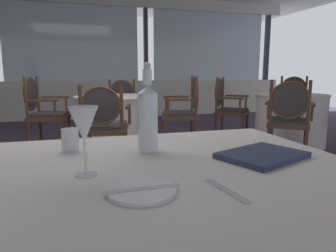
{
  "coord_description": "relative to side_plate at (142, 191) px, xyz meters",
  "views": [
    {
      "loc": [
        0.02,
        -2.93,
        1.03
      ],
      "look_at": [
        0.33,
        -1.9,
        0.84
      ],
      "focal_mm": 33.0,
      "sensor_mm": 36.0,
      "label": 1
    }
  ],
  "objects": [
    {
      "name": "butter_knife",
      "position": [
        0.0,
        0.0,
        0.01
      ],
      "size": [
        0.2,
        0.02,
        0.0
      ],
      "primitive_type": "cube",
      "rotation": [
        0.0,
        0.0,
        0.02
      ],
      "color": "silver",
      "rests_on": "foreground_table"
    },
    {
      "name": "dining_chair_1_1",
      "position": [
        -0.6,
        3.62,
        -0.16
      ],
      "size": [
        0.56,
        0.61,
        0.99
      ],
      "rotation": [
        0.0,
        0.0,
        6.04
      ],
      "color": "brown",
      "rests_on": "ground_plane"
    },
    {
      "name": "side_plate",
      "position": [
        0.0,
        0.0,
        0.0
      ],
      "size": [
        0.18,
        0.18,
        0.01
      ],
      "primitive_type": "cylinder",
      "color": "white",
      "rests_on": "foreground_table"
    },
    {
      "name": "dinner_fork",
      "position": [
        0.21,
        -0.05,
        -0.0
      ],
      "size": [
        0.04,
        0.17,
        0.0
      ],
      "primitive_type": "cube",
      "rotation": [
        0.0,
        0.0,
        1.72
      ],
      "color": "silver",
      "rests_on": "foreground_table"
    },
    {
      "name": "wine_glass",
      "position": [
        -0.13,
        0.18,
        0.14
      ],
      "size": [
        0.09,
        0.09,
        0.21
      ],
      "color": "white",
      "rests_on": "foreground_table"
    },
    {
      "name": "ground_plane",
      "position": [
        -0.17,
        2.2,
        -0.74
      ],
      "size": [
        14.94,
        14.94,
        0.0
      ],
      "primitive_type": "plane",
      "color": "#47384C"
    },
    {
      "name": "dining_chair_0_1",
      "position": [
        2.2,
        2.27,
        -0.18
      ],
      "size": [
        0.66,
        0.65,
        0.95
      ],
      "rotation": [
        0.0,
        0.0,
        7.16
      ],
      "color": "brown",
      "rests_on": "ground_plane"
    },
    {
      "name": "dining_chair_1_2",
      "position": [
        0.11,
        2.48,
        -0.19
      ],
      "size": [
        0.61,
        0.56,
        0.92
      ],
      "rotation": [
        0.0,
        0.0,
        7.62
      ],
      "color": "brown",
      "rests_on": "ground_plane"
    },
    {
      "name": "window_wall_far",
      "position": [
        -0.17,
        6.52,
        0.36
      ],
      "size": [
        10.34,
        0.14,
        2.75
      ],
      "color": "silver",
      "rests_on": "ground_plane"
    },
    {
      "name": "dining_chair_1_0",
      "position": [
        0.55,
        4.32,
        -0.19
      ],
      "size": [
        0.61,
        0.56,
        0.93
      ],
      "rotation": [
        0.0,
        0.0,
        4.47
      ],
      "color": "brown",
      "rests_on": "ground_plane"
    },
    {
      "name": "menu_book",
      "position": [
        0.48,
        0.2,
        0.01
      ],
      "size": [
        0.35,
        0.3,
        0.02
      ],
      "primitive_type": "cube",
      "rotation": [
        0.0,
        0.0,
        0.38
      ],
      "color": "#2D3856",
      "rests_on": "foreground_table"
    },
    {
      "name": "water_bottle",
      "position": [
        0.11,
        0.41,
        0.13
      ],
      "size": [
        0.08,
        0.08,
        0.34
      ],
      "color": "white",
      "rests_on": "foreground_table"
    },
    {
      "name": "background_table_1",
      "position": [
        0.33,
        3.4,
        -0.37
      ],
      "size": [
        1.05,
        1.05,
        0.73
      ],
      "color": "white",
      "rests_on": "ground_plane"
    },
    {
      "name": "dining_chair_0_3",
      "position": [
        3.38,
        3.7,
        -0.16
      ],
      "size": [
        0.66,
        0.65,
        0.98
      ],
      "rotation": [
        0.0,
        0.0,
        10.31
      ],
      "color": "brown",
      "rests_on": "ground_plane"
    },
    {
      "name": "dining_chair_1_3",
      "position": [
        1.26,
        3.17,
        -0.16
      ],
      "size": [
        0.56,
        0.61,
        0.99
      ],
      "rotation": [
        0.0,
        0.0,
        9.19
      ],
      "color": "brown",
      "rests_on": "ground_plane"
    },
    {
      "name": "background_table_0",
      "position": [
        2.79,
        2.98,
        -0.37
      ],
      "size": [
        1.0,
        1.0,
        0.73
      ],
      "color": "white",
      "rests_on": "ground_plane"
    },
    {
      "name": "dining_chair_0_0",
      "position": [
        2.07,
        3.58,
        -0.18
      ],
      "size": [
        0.65,
        0.66,
        0.96
      ],
      "rotation": [
        0.0,
        0.0,
        5.59
      ],
      "color": "brown",
      "rests_on": "ground_plane"
    },
    {
      "name": "water_tumbler",
      "position": [
        -0.18,
        0.5,
        0.04
      ],
      "size": [
        0.06,
        0.06,
        0.09
      ],
      "primitive_type": "cylinder",
      "color": "white",
      "rests_on": "foreground_table"
    }
  ]
}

